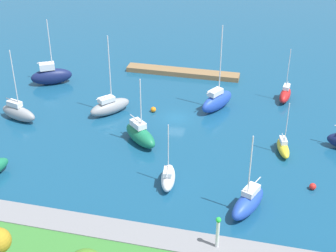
{
  "coord_description": "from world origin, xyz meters",
  "views": [
    {
      "loc": [
        -14.55,
        64.98,
        36.32
      ],
      "look_at": [
        0.0,
        5.35,
        1.5
      ],
      "focal_mm": 52.98,
      "sensor_mm": 36.0,
      "label": 1
    }
  ],
  "objects_px": {
    "sailboat_gray_far_south": "(18,112)",
    "sailboat_white_outer_mooring": "(168,177)",
    "sailboat_blue_near_pier": "(248,202)",
    "sailboat_green_lone_north": "(140,135)",
    "mooring_buoy_orange": "(153,109)",
    "sailboat_yellow_mid_basin": "(283,147)",
    "pier_dock": "(182,72)",
    "sailboat_red_lone_south": "(285,94)",
    "harbor_beacon": "(218,230)",
    "sailboat_gray_west_end": "(110,106)",
    "sailboat_navy_east_end": "(51,75)",
    "mooring_buoy_red": "(313,186)",
    "sailboat_blue_inner_mooring": "(217,101)"
  },
  "relations": [
    {
      "from": "sailboat_blue_inner_mooring",
      "to": "mooring_buoy_orange",
      "type": "distance_m",
      "value": 10.07
    },
    {
      "from": "sailboat_gray_far_south",
      "to": "sailboat_white_outer_mooring",
      "type": "bearing_deg",
      "value": -6.16
    },
    {
      "from": "harbor_beacon",
      "to": "mooring_buoy_orange",
      "type": "xyz_separation_m",
      "value": [
        14.38,
        -28.41,
        -2.79
      ]
    },
    {
      "from": "harbor_beacon",
      "to": "mooring_buoy_orange",
      "type": "height_order",
      "value": "harbor_beacon"
    },
    {
      "from": "harbor_beacon",
      "to": "sailboat_navy_east_end",
      "type": "relative_size",
      "value": 0.32
    },
    {
      "from": "sailboat_navy_east_end",
      "to": "sailboat_yellow_mid_basin",
      "type": "xyz_separation_m",
      "value": [
        -40.13,
        13.19,
        -0.76
      ]
    },
    {
      "from": "sailboat_navy_east_end",
      "to": "sailboat_red_lone_south",
      "type": "height_order",
      "value": "sailboat_navy_east_end"
    },
    {
      "from": "sailboat_white_outer_mooring",
      "to": "sailboat_navy_east_end",
      "type": "bearing_deg",
      "value": 38.66
    },
    {
      "from": "sailboat_green_lone_north",
      "to": "sailboat_navy_east_end",
      "type": "bearing_deg",
      "value": -174.84
    },
    {
      "from": "sailboat_gray_far_south",
      "to": "sailboat_blue_near_pier",
      "type": "bearing_deg",
      "value": -4.42
    },
    {
      "from": "sailboat_white_outer_mooring",
      "to": "sailboat_blue_inner_mooring",
      "type": "height_order",
      "value": "sailboat_blue_inner_mooring"
    },
    {
      "from": "pier_dock",
      "to": "sailboat_white_outer_mooring",
      "type": "distance_m",
      "value": 33.7
    },
    {
      "from": "sailboat_blue_near_pier",
      "to": "sailboat_blue_inner_mooring",
      "type": "height_order",
      "value": "sailboat_blue_inner_mooring"
    },
    {
      "from": "harbor_beacon",
      "to": "mooring_buoy_red",
      "type": "height_order",
      "value": "harbor_beacon"
    },
    {
      "from": "pier_dock",
      "to": "mooring_buoy_orange",
      "type": "height_order",
      "value": "pier_dock"
    },
    {
      "from": "sailboat_gray_far_south",
      "to": "mooring_buoy_red",
      "type": "height_order",
      "value": "sailboat_gray_far_south"
    },
    {
      "from": "sailboat_yellow_mid_basin",
      "to": "sailboat_gray_far_south",
      "type": "relative_size",
      "value": 0.68
    },
    {
      "from": "sailboat_blue_near_pier",
      "to": "mooring_buoy_red",
      "type": "height_order",
      "value": "sailboat_blue_near_pier"
    },
    {
      "from": "sailboat_gray_west_end",
      "to": "mooring_buoy_orange",
      "type": "height_order",
      "value": "sailboat_gray_west_end"
    },
    {
      "from": "sailboat_gray_far_south",
      "to": "sailboat_blue_inner_mooring",
      "type": "height_order",
      "value": "sailboat_blue_inner_mooring"
    },
    {
      "from": "sailboat_white_outer_mooring",
      "to": "sailboat_green_lone_north",
      "type": "bearing_deg",
      "value": 25.77
    },
    {
      "from": "pier_dock",
      "to": "mooring_buoy_red",
      "type": "xyz_separation_m",
      "value": [
        -22.67,
        30.05,
        -0.03
      ]
    },
    {
      "from": "pier_dock",
      "to": "harbor_beacon",
      "type": "relative_size",
      "value": 5.51
    },
    {
      "from": "pier_dock",
      "to": "sailboat_navy_east_end",
      "type": "distance_m",
      "value": 23.3
    },
    {
      "from": "harbor_beacon",
      "to": "sailboat_blue_near_pier",
      "type": "distance_m",
      "value": 8.18
    },
    {
      "from": "sailboat_red_lone_south",
      "to": "mooring_buoy_red",
      "type": "bearing_deg",
      "value": 18.05
    },
    {
      "from": "sailboat_yellow_mid_basin",
      "to": "sailboat_green_lone_north",
      "type": "bearing_deg",
      "value": -97.41
    },
    {
      "from": "pier_dock",
      "to": "sailboat_green_lone_north",
      "type": "bearing_deg",
      "value": 88.45
    },
    {
      "from": "sailboat_blue_near_pier",
      "to": "sailboat_green_lone_north",
      "type": "bearing_deg",
      "value": -103.83
    },
    {
      "from": "sailboat_gray_far_south",
      "to": "mooring_buoy_red",
      "type": "xyz_separation_m",
      "value": [
        -43.13,
        7.45,
        -0.87
      ]
    },
    {
      "from": "mooring_buoy_orange",
      "to": "pier_dock",
      "type": "bearing_deg",
      "value": -95.03
    },
    {
      "from": "sailboat_gray_west_end",
      "to": "pier_dock",
      "type": "bearing_deg",
      "value": 15.04
    },
    {
      "from": "sailboat_green_lone_north",
      "to": "sailboat_red_lone_south",
      "type": "bearing_deg",
      "value": 85.5
    },
    {
      "from": "sailboat_green_lone_north",
      "to": "sailboat_blue_inner_mooring",
      "type": "bearing_deg",
      "value": 96.67
    },
    {
      "from": "sailboat_blue_near_pier",
      "to": "sailboat_green_lone_north",
      "type": "distance_m",
      "value": 19.74
    },
    {
      "from": "sailboat_green_lone_north",
      "to": "harbor_beacon",
      "type": "bearing_deg",
      "value": -12.52
    },
    {
      "from": "sailboat_red_lone_south",
      "to": "harbor_beacon",
      "type": "bearing_deg",
      "value": -0.25
    },
    {
      "from": "harbor_beacon",
      "to": "sailboat_green_lone_north",
      "type": "xyz_separation_m",
      "value": [
        13.7,
        -19.05,
        -1.89
      ]
    },
    {
      "from": "harbor_beacon",
      "to": "sailboat_red_lone_south",
      "type": "distance_m",
      "value": 37.83
    },
    {
      "from": "sailboat_gray_west_end",
      "to": "sailboat_navy_east_end",
      "type": "distance_m",
      "value": 15.8
    },
    {
      "from": "sailboat_navy_east_end",
      "to": "sailboat_gray_far_south",
      "type": "xyz_separation_m",
      "value": [
        -0.87,
        13.3,
        -0.29
      ]
    },
    {
      "from": "sailboat_navy_east_end",
      "to": "mooring_buoy_orange",
      "type": "distance_m",
      "value": 20.89
    },
    {
      "from": "sailboat_yellow_mid_basin",
      "to": "sailboat_green_lone_north",
      "type": "height_order",
      "value": "sailboat_green_lone_north"
    },
    {
      "from": "sailboat_blue_near_pier",
      "to": "sailboat_red_lone_south",
      "type": "distance_m",
      "value": 29.94
    },
    {
      "from": "sailboat_green_lone_north",
      "to": "mooring_buoy_orange",
      "type": "bearing_deg",
      "value": 135.89
    },
    {
      "from": "pier_dock",
      "to": "sailboat_red_lone_south",
      "type": "distance_m",
      "value": 19.54
    },
    {
      "from": "sailboat_navy_east_end",
      "to": "sailboat_yellow_mid_basin",
      "type": "bearing_deg",
      "value": -48.44
    },
    {
      "from": "pier_dock",
      "to": "sailboat_red_lone_south",
      "type": "bearing_deg",
      "value": 161.12
    },
    {
      "from": "sailboat_red_lone_south",
      "to": "sailboat_blue_inner_mooring",
      "type": "xyz_separation_m",
      "value": [
        10.33,
        5.78,
        0.46
      ]
    },
    {
      "from": "mooring_buoy_orange",
      "to": "sailboat_yellow_mid_basin",
      "type": "bearing_deg",
      "value": 160.31
    }
  ]
}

